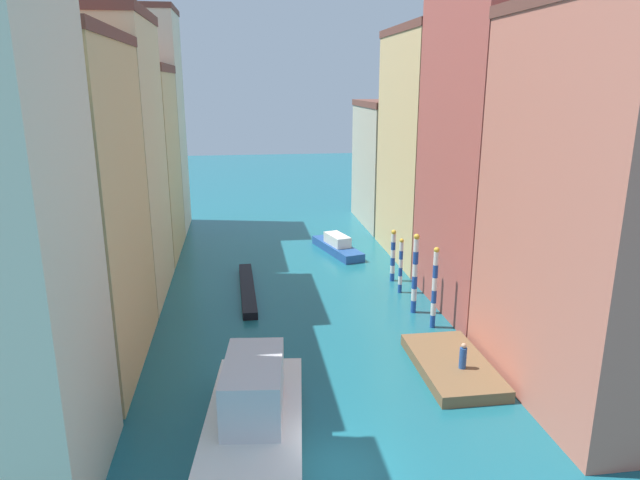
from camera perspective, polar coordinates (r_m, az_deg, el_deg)
ground_plane at (r=45.54m, az=-3.13°, el=-3.10°), size 154.00×154.00×0.00m
building_left_1 at (r=30.80m, az=-24.57°, el=2.82°), size 6.82×11.40×16.96m
building_left_2 at (r=40.83m, az=-20.67°, el=7.49°), size 6.82×9.89×19.00m
building_left_3 at (r=50.88m, az=-18.14°, el=7.39°), size 6.82×10.00×15.98m
building_left_4 at (r=59.28m, az=-16.94°, el=11.16°), size 6.82×7.39×21.38m
building_right_0 at (r=28.34m, az=26.55°, el=2.84°), size 6.82×11.96×18.17m
building_right_1 at (r=37.95m, az=17.13°, el=8.93°), size 6.82×11.08×21.19m
building_right_2 at (r=48.66m, az=11.33°, el=9.23°), size 6.82×11.93×18.87m
building_right_3 at (r=60.49m, az=7.42°, el=7.66°), size 6.82×11.52×12.76m
waterfront_dock at (r=31.04m, az=13.13°, el=-12.17°), size 3.56×6.88×0.60m
person_on_dock at (r=29.99m, az=14.15°, el=-11.28°), size 0.36×0.36×1.37m
mooring_pole_0 at (r=35.04m, az=11.42°, el=-4.66°), size 0.34×0.34×5.13m
mooring_pole_1 at (r=37.04m, az=9.51°, el=-3.28°), size 0.38×0.38×5.32m
mooring_pole_2 at (r=40.62m, az=8.10°, el=-2.52°), size 0.30×0.30×4.01m
mooring_pole_3 at (r=42.95m, az=7.33°, el=-1.49°), size 0.37×0.37×4.00m
vaporetto_white at (r=24.78m, az=-6.58°, el=-16.88°), size 4.86×9.62×3.64m
gondola_black at (r=41.14m, az=-7.29°, el=-4.89°), size 1.15×10.18×0.52m
motorboat_0 at (r=50.23m, az=1.74°, el=-0.60°), size 3.65×7.42×1.61m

